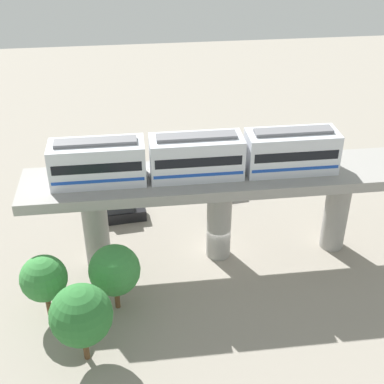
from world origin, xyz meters
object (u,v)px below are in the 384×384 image
object	(u,v)px
train	(196,157)
tree_far_corner	(115,270)
parked_car_blue	(225,184)
tree_near_viaduct	(81,315)
tree_mid_lot	(44,279)
parked_car_white	(109,178)
parked_car_black	(121,212)

from	to	relation	value
train	tree_far_corner	xyz separation A→B (m)	(-5.06, 6.20, -5.59)
tree_far_corner	parked_car_blue	bearing A→B (deg)	-35.30
train	tree_near_viaduct	size ratio (longest dim) A/B	3.66
tree_mid_lot	parked_car_white	bearing A→B (deg)	-12.99
parked_car_white	tree_mid_lot	distance (m)	17.85
train	parked_car_blue	size ratio (longest dim) A/B	4.69
train	parked_car_black	bearing A→B (deg)	44.40
tree_mid_lot	train	bearing A→B (deg)	-64.40
parked_car_blue	tree_near_viaduct	size ratio (longest dim) A/B	0.78
parked_car_white	parked_car_blue	bearing A→B (deg)	-104.11
tree_mid_lot	tree_far_corner	size ratio (longest dim) A/B	0.95
parked_car_black	tree_far_corner	xyz separation A→B (m)	(-11.03, 0.36, 2.58)
parked_car_black	parked_car_blue	bearing A→B (deg)	-76.50
parked_car_white	tree_near_viaduct	xyz separation A→B (m)	(-21.42, 1.26, 2.92)
parked_car_blue	tree_near_viaduct	bearing A→B (deg)	140.72
train	tree_mid_lot	xyz separation A→B (m)	(-5.21, 10.87, -5.69)
tree_near_viaduct	tree_mid_lot	size ratio (longest dim) A/B	1.16
parked_car_blue	tree_mid_lot	xyz separation A→B (m)	(-14.63, 14.92, 2.48)
train	tree_mid_lot	distance (m)	13.33
parked_car_white	tree_far_corner	size ratio (longest dim) A/B	0.83
parked_car_blue	tree_far_corner	size ratio (longest dim) A/B	0.86
train	parked_car_white	xyz separation A→B (m)	(12.01, 6.90, -8.17)
tree_mid_lot	parked_car_blue	bearing A→B (deg)	-45.56
train	tree_near_viaduct	distance (m)	13.51
tree_mid_lot	parked_car_black	bearing A→B (deg)	-24.19
parked_car_black	tree_near_viaduct	size ratio (longest dim) A/B	0.78
parked_car_blue	tree_near_viaduct	distance (m)	22.63
train	parked_car_blue	distance (m)	13.11
tree_far_corner	tree_near_viaduct	bearing A→B (deg)	155.80
parked_car_blue	tree_mid_lot	world-z (taller)	tree_mid_lot
parked_car_blue	tree_mid_lot	size ratio (longest dim) A/B	0.91
parked_car_blue	parked_car_white	size ratio (longest dim) A/B	1.04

